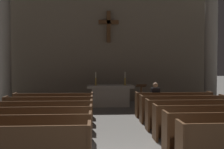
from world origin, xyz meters
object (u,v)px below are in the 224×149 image
(pew_left_row_6, at_px, (54,105))
(pew_right_row_5, at_px, (182,109))
(column_left_third, at_px, (4,45))
(altar, at_px, (110,95))
(pew_right_row_3, at_px, (208,122))
(pew_left_row_3, at_px, (35,124))
(pew_right_row_6, at_px, (174,104))
(pew_left_row_4, at_px, (43,116))
(pew_left_row_5, at_px, (49,110))
(pew_right_row_4, at_px, (194,114))
(pew_left_row_2, at_px, (25,135))
(lectern, at_px, (141,98))
(candlestick_left, at_px, (96,81))
(candlestick_right, at_px, (125,81))
(column_right_third, at_px, (211,46))
(lone_worshipper, at_px, (155,99))

(pew_left_row_6, height_order, pew_right_row_5, same)
(column_left_third, bearing_deg, altar, -3.32)
(pew_left_row_6, relative_size, pew_right_row_3, 1.00)
(pew_left_row_3, xyz_separation_m, pew_right_row_6, (4.56, 3.19, 0.00))
(pew_right_row_5, distance_m, pew_right_row_6, 1.06)
(pew_right_row_6, bearing_deg, pew_right_row_3, -90.00)
(pew_left_row_4, bearing_deg, pew_left_row_5, 90.00)
(pew_left_row_3, height_order, pew_right_row_4, same)
(pew_right_row_4, bearing_deg, pew_left_row_2, -155.02)
(pew_left_row_2, distance_m, pew_left_row_4, 2.12)
(pew_left_row_2, xyz_separation_m, lectern, (3.56, 5.73, 0.07))
(pew_left_row_4, bearing_deg, pew_left_row_6, 90.00)
(column_left_third, height_order, candlestick_left, column_left_third)
(column_left_third, xyz_separation_m, candlestick_right, (5.72, -0.29, -1.70))
(pew_right_row_3, height_order, pew_right_row_6, same)
(pew_left_row_3, height_order, column_right_third, column_right_third)
(pew_right_row_4, relative_size, candlestick_right, 4.61)
(column_left_third, bearing_deg, candlestick_right, -2.91)
(pew_right_row_3, xyz_separation_m, candlestick_right, (-1.58, 5.87, 0.73))
(pew_right_row_6, height_order, candlestick_right, candlestick_right)
(altar, distance_m, lone_worshipper, 3.07)
(pew_left_row_6, xyz_separation_m, lone_worshipper, (3.83, 0.04, 0.22))
(pew_left_row_5, distance_m, pew_right_row_5, 4.56)
(pew_left_row_2, relative_size, pew_right_row_5, 1.00)
(pew_right_row_6, bearing_deg, lone_worshipper, 177.03)
(column_right_third, bearing_deg, pew_left_row_2, -135.30)
(altar, bearing_deg, pew_right_row_6, -49.67)
(column_left_third, xyz_separation_m, lectern, (6.30, -1.49, -2.37))
(pew_left_row_3, bearing_deg, pew_left_row_5, 90.00)
(pew_right_row_5, distance_m, column_left_third, 8.69)
(candlestick_left, distance_m, lone_worshipper, 3.52)
(pew_left_row_2, relative_size, lone_worshipper, 2.21)
(pew_right_row_5, distance_m, candlestick_right, 4.13)
(column_left_third, relative_size, candlestick_left, 9.45)
(pew_left_row_6, xyz_separation_m, pew_right_row_3, (4.56, -3.19, 0.00))
(pew_left_row_2, relative_size, pew_right_row_6, 1.00)
(pew_right_row_5, bearing_deg, candlestick_right, 112.85)
(pew_right_row_6, distance_m, altar, 3.52)
(pew_left_row_2, bearing_deg, lectern, 58.18)
(pew_left_row_4, bearing_deg, pew_right_row_6, 24.98)
(pew_left_row_2, relative_size, column_right_third, 0.49)
(pew_right_row_4, bearing_deg, candlestick_left, 121.78)
(pew_left_row_4, bearing_deg, candlestick_right, 58.22)
(pew_right_row_5, xyz_separation_m, pew_right_row_6, (0.00, 1.06, 0.00))
(pew_left_row_3, distance_m, pew_right_row_4, 4.68)
(pew_right_row_6, bearing_deg, pew_left_row_3, -145.05)
(pew_left_row_2, height_order, lectern, lectern)
(pew_left_row_4, relative_size, candlestick_right, 4.61)
(pew_right_row_6, relative_size, altar, 1.33)
(pew_left_row_5, bearing_deg, lectern, 35.60)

